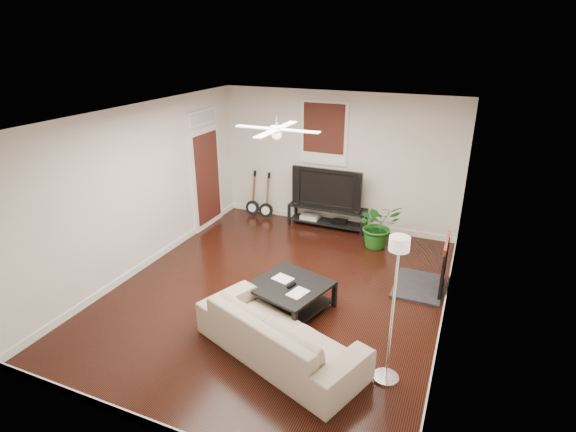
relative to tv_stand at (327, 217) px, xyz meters
name	(u,v)px	position (x,y,z in m)	size (l,w,h in m)	color
room	(278,210)	(0.11, -2.78, 1.17)	(5.01, 6.01, 2.81)	black
brick_accent	(459,211)	(2.59, -1.78, 1.17)	(0.02, 2.20, 2.80)	#B04F38
fireplace	(431,264)	(2.31, -1.78, 0.23)	(0.80, 1.10, 0.92)	black
window_back	(324,133)	(-0.19, 0.19, 1.72)	(1.00, 0.06, 1.30)	#34160E
door_left	(206,169)	(-2.35, -0.88, 1.02)	(0.08, 1.00, 2.50)	white
tv_stand	(327,217)	(0.00, 0.00, 0.00)	(1.65, 0.44, 0.46)	black
tv	(329,187)	(0.00, 0.02, 0.65)	(1.47, 0.19, 0.85)	black
coffee_table	(290,297)	(0.47, -3.17, -0.02)	(1.02, 1.02, 0.43)	black
sofa	(279,333)	(0.75, -4.18, 0.11)	(2.30, 0.90, 0.67)	tan
floor_lamp	(392,312)	(2.10, -4.08, 0.71)	(0.31, 0.31, 1.88)	white
potted_plant	(378,225)	(1.19, -0.54, 0.21)	(0.80, 0.69, 0.89)	#1D611B
guitar_left	(252,194)	(-1.76, -0.03, 0.28)	(0.31, 0.22, 1.02)	black
guitar_right	(266,196)	(-1.41, -0.06, 0.28)	(0.31, 0.22, 1.02)	black
ceiling_fan	(277,129)	(0.11, -2.78, 2.37)	(1.24, 1.24, 0.32)	white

